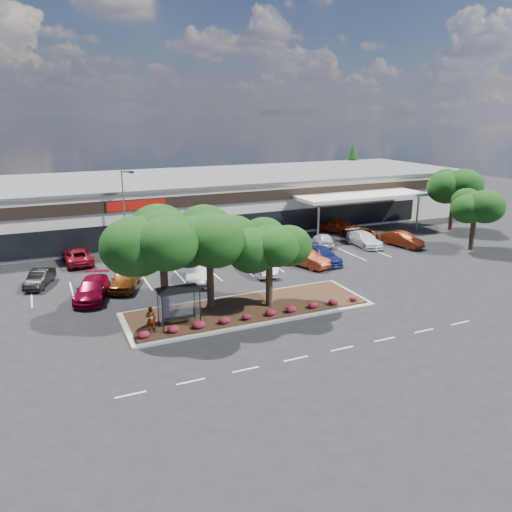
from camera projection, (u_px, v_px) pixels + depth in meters
name	position (u px, v px, depth m)	size (l,w,h in m)	color
ground	(299.00, 326.00, 33.69)	(160.00, 160.00, 0.00)	black
retail_store	(171.00, 202.00, 62.64)	(80.40, 25.20, 6.25)	silver
landscape_island	(249.00, 309.00, 36.39)	(18.00, 6.00, 0.26)	#989893
lane_markings	(239.00, 281.00, 42.79)	(33.12, 20.06, 0.01)	silver
shrub_row	(261.00, 314.00, 34.44)	(17.00, 0.80, 0.50)	maroon
bus_shelter	(178.00, 296.00, 32.73)	(2.75, 1.55, 2.59)	black
island_tree_west	(163.00, 263.00, 33.37)	(7.20, 7.20, 7.89)	#0D360E
island_tree_mid	(210.00, 258.00, 35.43)	(6.60, 6.60, 7.32)	#0D360E
island_tree_east	(269.00, 263.00, 35.78)	(5.80, 5.80, 6.50)	#0D360E
tree_east_near	(474.00, 219.00, 51.70)	(5.60, 5.60, 6.51)	#0D360E
tree_east_far	(453.00, 199.00, 60.52)	(6.40, 6.40, 7.62)	#0D360E
conifer_north_east	(352.00, 170.00, 84.35)	(3.96, 3.96, 9.00)	#0D360E
person_waiting	(151.00, 320.00, 31.95)	(0.63, 0.42, 1.74)	#594C47
light_pole	(126.00, 219.00, 49.70)	(1.40, 0.81, 8.51)	#989893
car_0	(40.00, 278.00, 41.31)	(1.45, 4.15, 1.37)	black
car_1	(92.00, 289.00, 38.45)	(2.19, 5.39, 1.56)	maroon
car_2	(125.00, 279.00, 40.76)	(1.93, 4.79, 1.63)	#74360B
car_3	(196.00, 273.00, 42.39)	(1.71, 4.89, 1.61)	slate
car_4	(261.00, 264.00, 44.68)	(1.73, 4.97, 1.64)	#B8BCC4
car_5	(306.00, 258.00, 46.67)	(1.71, 4.90, 1.61)	maroon
car_6	(323.00, 255.00, 47.82)	(2.03, 4.99, 1.45)	navy
car_7	(364.00, 239.00, 53.81)	(2.10, 5.16, 1.50)	white
car_8	(402.00, 239.00, 53.67)	(1.64, 4.71, 1.55)	#661E0A
car_9	(77.00, 256.00, 47.47)	(2.45, 5.32, 1.48)	maroon
car_10	(142.00, 253.00, 48.75)	(2.30, 4.98, 1.38)	navy
car_11	(135.00, 253.00, 48.17)	(1.92, 4.77, 1.62)	#1D5523
car_12	(225.00, 246.00, 51.32)	(1.67, 4.14, 1.41)	#781303
car_13	(234.00, 246.00, 51.47)	(1.95, 4.80, 1.39)	slate
car_14	(249.00, 239.00, 54.18)	(1.88, 4.62, 1.34)	white
car_15	(324.00, 239.00, 54.03)	(1.59, 3.96, 1.35)	white
car_16	(336.00, 226.00, 59.89)	(2.02, 5.01, 1.71)	#A02A0F
car_17	(360.00, 233.00, 57.06)	(2.19, 4.75, 1.32)	maroon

